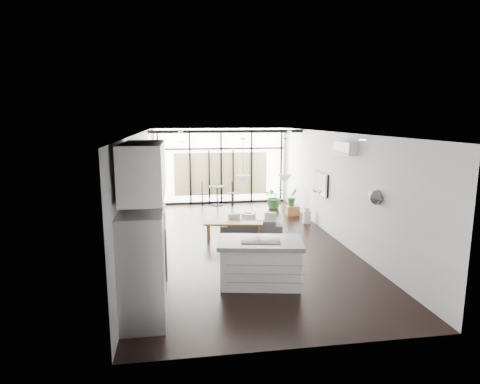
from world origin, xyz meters
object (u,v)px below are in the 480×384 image
object	(u,v)px
sofa	(251,224)
tv	(321,184)
fridge	(142,270)
milk_can	(307,215)
console_bench	(233,232)
pouf	(248,219)
island	(260,262)

from	to	relation	value
sofa	tv	bearing A→B (deg)	-158.83
fridge	tv	xyz separation A→B (m)	(4.63, 4.95, 0.42)
sofa	milk_can	world-z (taller)	sofa
sofa	tv	xyz separation A→B (m)	(2.14, 0.56, 0.97)
console_bench	tv	xyz separation A→B (m)	(2.67, 0.92, 1.05)
milk_can	console_bench	bearing A→B (deg)	-149.87
milk_can	tv	world-z (taller)	tv
console_bench	milk_can	size ratio (longest dim) A/B	3.12
console_bench	milk_can	distance (m)	2.84
console_bench	fridge	bearing A→B (deg)	-106.04
sofa	console_bench	distance (m)	0.64
console_bench	tv	distance (m)	3.01
pouf	island	bearing A→B (deg)	-97.03
fridge	pouf	size ratio (longest dim) A/B	3.92
island	pouf	distance (m)	4.41
milk_can	sofa	bearing A→B (deg)	-151.15
fridge	milk_can	distance (m)	7.05
console_bench	tv	world-z (taller)	tv
console_bench	pouf	xyz separation A→B (m)	(0.67, 1.53, -0.07)
milk_can	tv	bearing A→B (deg)	-67.21
fridge	pouf	world-z (taller)	fridge
fridge	pouf	bearing A→B (deg)	64.74
console_bench	tv	size ratio (longest dim) A/B	1.39
island	console_bench	world-z (taller)	island
tv	sofa	bearing A→B (deg)	-165.45
island	console_bench	bearing A→B (deg)	103.10
island	milk_can	distance (m)	4.86
console_bench	sofa	bearing A→B (deg)	44.45
sofa	pouf	bearing A→B (deg)	-90.20
pouf	sofa	bearing A→B (deg)	-96.82
pouf	milk_can	bearing A→B (deg)	-3.51
island	console_bench	xyz separation A→B (m)	(-0.13, 2.84, -0.19)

